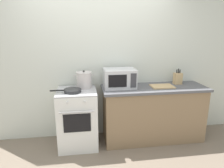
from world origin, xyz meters
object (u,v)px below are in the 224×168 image
object	(u,v)px
stove	(78,118)
microwave	(119,78)
frying_pan	(72,91)
knife_block	(178,78)
cutting_board	(162,86)
stock_pot	(84,80)

from	to	relation	value
stove	microwave	world-z (taller)	microwave
frying_pan	knife_block	xyz separation A→B (m)	(1.76, 0.23, 0.07)
stove	cutting_board	bearing A→B (deg)	0.05
microwave	knife_block	bearing A→B (deg)	3.47
frying_pan	knife_block	world-z (taller)	knife_block
stove	frying_pan	world-z (taller)	frying_pan
frying_pan	microwave	bearing A→B (deg)	12.56
frying_pan	cutting_board	xyz separation A→B (m)	(1.43, 0.09, -0.02)
knife_block	microwave	bearing A→B (deg)	-176.53
stock_pot	knife_block	bearing A→B (deg)	0.11
microwave	cutting_board	bearing A→B (deg)	-6.43
frying_pan	knife_block	size ratio (longest dim) A/B	1.70
microwave	knife_block	size ratio (longest dim) A/B	1.88
stock_pot	knife_block	world-z (taller)	stock_pot
stove	microwave	xyz separation A→B (m)	(0.68, 0.08, 0.61)
stove	microwave	distance (m)	0.92
stove	knife_block	bearing A→B (deg)	4.74
cutting_board	stock_pot	bearing A→B (deg)	173.74
stove	frying_pan	distance (m)	0.50
stock_pot	knife_block	xyz separation A→B (m)	(1.58, 0.00, -0.03)
frying_pan	microwave	distance (m)	0.77
cutting_board	knife_block	xyz separation A→B (m)	(0.33, 0.14, 0.09)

